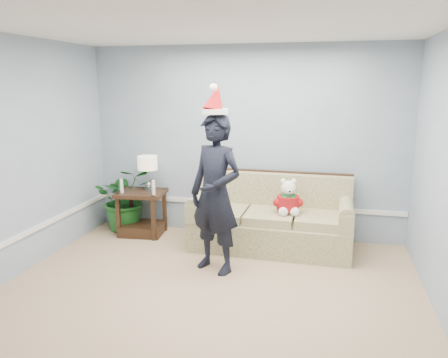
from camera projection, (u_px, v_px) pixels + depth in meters
name	position (u px, v px, depth m)	size (l,w,h in m)	color
room_shell	(190.00, 179.00, 3.81)	(4.54, 5.04, 2.74)	tan
wainscot_trim	(130.00, 225.00, 5.39)	(4.49, 4.99, 0.06)	white
sofa	(271.00, 222.00, 5.88)	(2.11, 0.93, 0.98)	#515829
side_table	(142.00, 217.00, 6.39)	(0.72, 0.62, 0.65)	#331D12
table_lamp	(148.00, 164.00, 6.25)	(0.29, 0.29, 0.51)	silver
candle_pair	(137.00, 187.00, 6.14)	(0.54, 0.05, 0.21)	silver
houseplant	(126.00, 198.00, 6.55)	(0.87, 0.75, 0.97)	#1A5A21
man	(216.00, 194.00, 5.01)	(0.67, 0.44, 1.85)	black
santa_hat	(216.00, 101.00, 4.80)	(0.40, 0.42, 0.34)	white
teddy_bear	(288.00, 201.00, 5.64)	(0.35, 0.36, 0.47)	white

